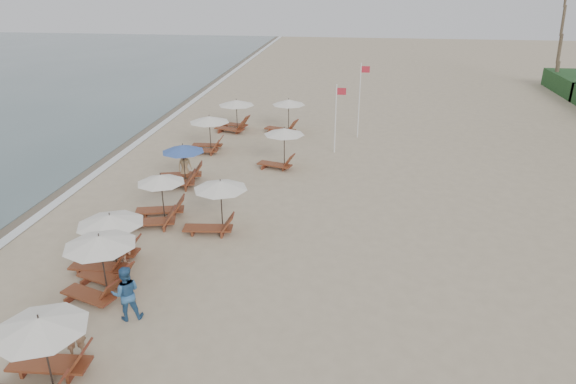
# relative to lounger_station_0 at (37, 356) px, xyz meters

# --- Properties ---
(ground) EXTENTS (160.00, 160.00, 0.00)m
(ground) POSITION_rel_lounger_station_0_xyz_m (5.06, 3.31, -1.07)
(ground) COLOR tan
(ground) RESTS_ON ground
(wet_sand_band) EXTENTS (3.20, 140.00, 0.01)m
(wet_sand_band) POSITION_rel_lounger_station_0_xyz_m (-7.44, 13.31, -1.06)
(wet_sand_band) COLOR #6B5E4C
(wet_sand_band) RESTS_ON ground
(foam_line) EXTENTS (0.50, 140.00, 0.02)m
(foam_line) POSITION_rel_lounger_station_0_xyz_m (-6.14, 13.31, -1.06)
(foam_line) COLOR white
(foam_line) RESTS_ON ground
(lounger_station_0) EXTENTS (2.78, 2.34, 2.26)m
(lounger_station_0) POSITION_rel_lounger_station_0_xyz_m (0.00, 0.00, 0.00)
(lounger_station_0) COLOR brown
(lounger_station_0) RESTS_ON ground
(lounger_station_1) EXTENTS (2.64, 2.38, 2.18)m
(lounger_station_1) POSITION_rel_lounger_station_0_xyz_m (-0.55, 4.35, 0.09)
(lounger_station_1) COLOR brown
(lounger_station_1) RESTS_ON ground
(lounger_station_2) EXTENTS (2.69, 2.41, 2.07)m
(lounger_station_2) POSITION_rel_lounger_station_0_xyz_m (-1.06, 6.10, -0.00)
(lounger_station_2) COLOR brown
(lounger_station_2) RESTS_ON ground
(lounger_station_3) EXTENTS (2.63, 2.45, 2.20)m
(lounger_station_3) POSITION_rel_lounger_station_0_xyz_m (-0.63, 9.84, -0.10)
(lounger_station_3) COLOR brown
(lounger_station_3) RESTS_ON ground
(lounger_station_4) EXTENTS (2.71, 2.50, 2.11)m
(lounger_station_4) POSITION_rel_lounger_station_0_xyz_m (-1.11, 14.19, -0.10)
(lounger_station_4) COLOR brown
(lounger_station_4) RESTS_ON ground
(lounger_station_5) EXTENTS (2.58, 2.40, 2.20)m
(lounger_station_5) POSITION_rel_lounger_station_0_xyz_m (-1.16, 19.55, 0.13)
(lounger_station_5) COLOR brown
(lounger_station_5) RESTS_ON ground
(lounger_station_6) EXTENTS (2.78, 2.44, 2.14)m
(lounger_station_6) POSITION_rel_lounger_station_0_xyz_m (-0.65, 24.26, 0.03)
(lounger_station_6) COLOR brown
(lounger_station_6) RESTS_ON ground
(inland_station_0) EXTENTS (2.74, 2.24, 2.22)m
(inland_station_0) POSITION_rel_lounger_station_0_xyz_m (2.11, 9.25, 0.28)
(inland_station_0) COLOR brown
(inland_station_0) RESTS_ON ground
(inland_station_1) EXTENTS (2.68, 2.24, 2.22)m
(inland_station_1) POSITION_rel_lounger_station_0_xyz_m (3.62, 17.32, 0.33)
(inland_station_1) COLOR brown
(inland_station_1) RESTS_ON ground
(inland_station_2) EXTENTS (2.83, 2.26, 2.22)m
(inland_station_2) POSITION_rel_lounger_station_0_xyz_m (2.87, 24.28, 0.24)
(inland_station_2) COLOR brown
(inland_station_2) RESTS_ON ground
(beachgoer_near) EXTENTS (0.71, 0.66, 1.63)m
(beachgoer_near) POSITION_rel_lounger_station_0_xyz_m (0.25, 1.29, -0.25)
(beachgoer_near) COLOR #A27858
(beachgoer_near) RESTS_ON ground
(beachgoer_mid_a) EXTENTS (1.07, 0.96, 1.81)m
(beachgoer_mid_a) POSITION_rel_lounger_station_0_xyz_m (0.94, 3.17, -0.16)
(beachgoer_mid_a) COLOR #2F5E8F
(beachgoer_mid_a) RESTS_ON ground
(beachgoer_mid_b) EXTENTS (1.19, 1.30, 1.75)m
(beachgoer_mid_b) POSITION_rel_lounger_station_0_xyz_m (-0.57, 6.42, -0.19)
(beachgoer_mid_b) COLOR #9A694E
(beachgoer_mid_b) RESTS_ON ground
(beachgoer_far_b) EXTENTS (0.87, 0.84, 1.50)m
(beachgoer_far_b) POSITION_rel_lounger_station_0_xyz_m (-1.09, 15.00, -0.32)
(beachgoer_far_b) COLOR tan
(beachgoer_far_b) RESTS_ON ground
(flag_pole_near) EXTENTS (0.60, 0.08, 4.10)m
(flag_pole_near) POSITION_rel_lounger_station_0_xyz_m (6.49, 20.44, 1.22)
(flag_pole_near) COLOR silver
(flag_pole_near) RESTS_ON ground
(flag_pole_far) EXTENTS (0.60, 0.08, 4.84)m
(flag_pole_far) POSITION_rel_lounger_station_0_xyz_m (7.83, 23.78, 1.60)
(flag_pole_far) COLOR silver
(flag_pole_far) RESTS_ON ground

